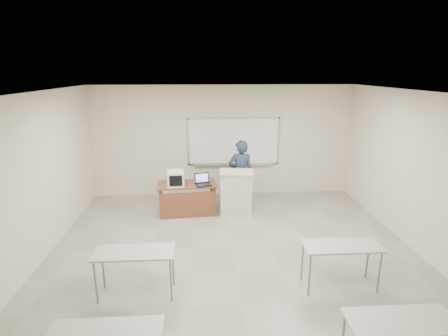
{
  "coord_description": "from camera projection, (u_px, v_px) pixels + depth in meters",
  "views": [
    {
      "loc": [
        -0.55,
        -5.29,
        3.36
      ],
      "look_at": [
        -0.07,
        2.2,
        1.25
      ],
      "focal_mm": 28.0,
      "sensor_mm": 36.0,
      "label": 1
    }
  ],
  "objects": [
    {
      "name": "floor",
      "position": [
        236.0,
        272.0,
        6.03
      ],
      "size": [
        7.0,
        8.0,
        0.01
      ],
      "primitive_type": "cube",
      "color": "gray",
      "rests_on": "ground"
    },
    {
      "name": "whiteboard",
      "position": [
        234.0,
        142.0,
        9.45
      ],
      "size": [
        2.48,
        0.1,
        1.31
      ],
      "color": "white",
      "rests_on": "floor"
    },
    {
      "name": "student_desks",
      "position": [
        247.0,
        284.0,
        4.55
      ],
      "size": [
        4.4,
        2.2,
        0.73
      ],
      "color": "#A4A5A0",
      "rests_on": "floor"
    },
    {
      "name": "instructor_desk",
      "position": [
        187.0,
        193.0,
        8.29
      ],
      "size": [
        1.38,
        0.69,
        0.75
      ],
      "rotation": [
        0.0,
        0.0,
        0.09
      ],
      "color": "brown",
      "rests_on": "floor"
    },
    {
      "name": "podium",
      "position": [
        237.0,
        193.0,
        8.29
      ],
      "size": [
        0.77,
        0.56,
        1.08
      ],
      "rotation": [
        0.0,
        0.0,
        -0.13
      ],
      "color": "beige",
      "rests_on": "floor"
    },
    {
      "name": "crt_monitor",
      "position": [
        176.0,
        178.0,
        8.16
      ],
      "size": [
        0.39,
        0.43,
        0.37
      ],
      "rotation": [
        0.0,
        0.0,
        0.08
      ],
      "color": "beige",
      "rests_on": "instructor_desk"
    },
    {
      "name": "laptop",
      "position": [
        203.0,
        182.0,
        8.23
      ],
      "size": [
        0.35,
        0.33,
        0.26
      ],
      "rotation": [
        0.0,
        0.0,
        0.26
      ],
      "color": "black",
      "rests_on": "instructor_desk"
    },
    {
      "name": "mouse",
      "position": [
        195.0,
        182.0,
        8.4
      ],
      "size": [
        0.11,
        0.09,
        0.04
      ],
      "primitive_type": "ellipsoid",
      "rotation": [
        0.0,
        0.0,
        -0.29
      ],
      "color": "#A6A8AD",
      "rests_on": "instructor_desk"
    },
    {
      "name": "keyboard",
      "position": [
        230.0,
        170.0,
        8.2
      ],
      "size": [
        0.52,
        0.25,
        0.03
      ],
      "primitive_type": "cube",
      "rotation": [
        0.0,
        0.0,
        -0.18
      ],
      "color": "beige",
      "rests_on": "podium"
    },
    {
      "name": "presenter",
      "position": [
        241.0,
        174.0,
        8.74
      ],
      "size": [
        0.66,
        0.46,
        1.72
      ],
      "primitive_type": "imported",
      "rotation": [
        0.0,
        0.0,
        3.22
      ],
      "color": "black",
      "rests_on": "floor"
    }
  ]
}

